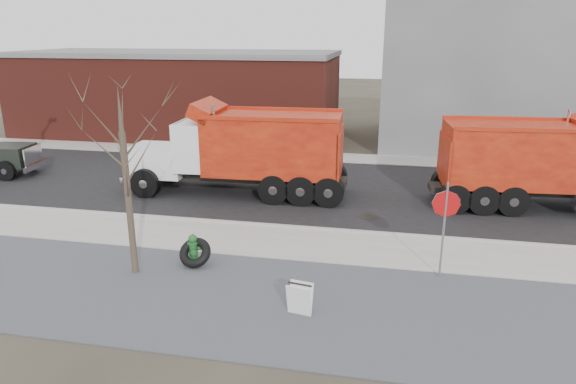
% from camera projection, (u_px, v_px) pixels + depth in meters
% --- Properties ---
extents(ground, '(120.00, 120.00, 0.00)m').
position_uv_depth(ground, '(268.00, 245.00, 16.22)').
color(ground, '#383328').
rests_on(ground, ground).
extents(gravel_verge, '(60.00, 5.00, 0.03)m').
position_uv_depth(gravel_verge, '(236.00, 299.00, 12.94)').
color(gravel_verge, slate).
rests_on(gravel_verge, ground).
extents(sidewalk, '(60.00, 2.50, 0.06)m').
position_uv_depth(sidewalk, '(270.00, 241.00, 16.44)').
color(sidewalk, '#9E9B93').
rests_on(sidewalk, ground).
extents(curb, '(60.00, 0.15, 0.11)m').
position_uv_depth(curb, '(279.00, 226.00, 17.65)').
color(curb, '#9E9B93').
rests_on(curb, ground).
extents(road, '(60.00, 9.40, 0.02)m').
position_uv_depth(road, '(302.00, 188.00, 22.11)').
color(road, black).
rests_on(road, ground).
extents(far_sidewalk, '(60.00, 2.00, 0.06)m').
position_uv_depth(far_sidewalk, '(320.00, 157.00, 27.43)').
color(far_sidewalk, '#9E9B93').
rests_on(far_sidewalk, ground).
extents(building_grey, '(12.00, 10.00, 8.00)m').
position_uv_depth(building_grey, '(487.00, 75.00, 30.16)').
color(building_grey, gray).
rests_on(building_grey, ground).
extents(building_brick, '(20.20, 8.20, 5.30)m').
position_uv_depth(building_brick, '(178.00, 93.00, 33.19)').
color(building_brick, maroon).
rests_on(building_brick, ground).
extents(bare_tree, '(3.20, 3.20, 5.20)m').
position_uv_depth(bare_tree, '(124.00, 158.00, 13.39)').
color(bare_tree, '#382D23').
rests_on(bare_tree, ground).
extents(fire_hydrant, '(0.51, 0.50, 0.90)m').
position_uv_depth(fire_hydrant, '(193.00, 250.00, 14.85)').
color(fire_hydrant, '#246030').
rests_on(fire_hydrant, ground).
extents(truck_tire, '(0.96, 0.87, 0.83)m').
position_uv_depth(truck_tire, '(195.00, 253.00, 14.69)').
color(truck_tire, black).
rests_on(truck_tire, ground).
extents(stop_sign, '(0.74, 0.06, 2.73)m').
position_uv_depth(stop_sign, '(445.00, 214.00, 13.54)').
color(stop_sign, gray).
rests_on(stop_sign, ground).
extents(sandwich_board, '(0.63, 0.46, 0.81)m').
position_uv_depth(sandwich_board, '(300.00, 299.00, 12.11)').
color(sandwich_board, white).
rests_on(sandwich_board, ground).
extents(dump_truck_red_a, '(9.06, 3.10, 3.62)m').
position_uv_depth(dump_truck_red_a, '(547.00, 161.00, 19.09)').
color(dump_truck_red_a, black).
rests_on(dump_truck_red_a, ground).
extents(dump_truck_red_b, '(9.07, 2.87, 3.79)m').
position_uv_depth(dump_truck_red_b, '(245.00, 148.00, 20.75)').
color(dump_truck_red_b, black).
rests_on(dump_truck_red_b, ground).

